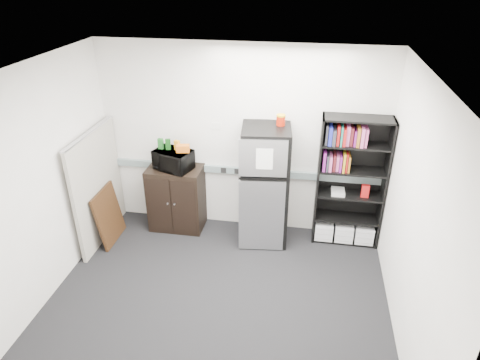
{
  "coord_description": "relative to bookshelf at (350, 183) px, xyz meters",
  "views": [
    {
      "loc": [
        0.91,
        -3.72,
        3.63
      ],
      "look_at": [
        0.13,
        0.9,
        1.18
      ],
      "focal_mm": 32.0,
      "sensor_mm": 36.0,
      "label": 1
    }
  ],
  "objects": [
    {
      "name": "wall_right",
      "position": [
        0.47,
        -1.57,
        0.44
      ],
      "size": [
        0.02,
        3.5,
        2.7
      ],
      "primitive_type": "cube",
      "color": "white",
      "rests_on": "floor"
    },
    {
      "name": "wall_left",
      "position": [
        -3.53,
        -1.57,
        0.44
      ],
      "size": [
        0.02,
        3.5,
        2.7
      ],
      "primitive_type": "cube",
      "color": "white",
      "rests_on": "floor"
    },
    {
      "name": "bookshelf",
      "position": [
        0.0,
        0.0,
        0.0
      ],
      "size": [
        0.9,
        0.34,
        1.85
      ],
      "color": "black",
      "rests_on": "floor"
    },
    {
      "name": "microwave",
      "position": [
        -2.45,
        -0.08,
        0.2
      ],
      "size": [
        0.6,
        0.49,
        0.28
      ],
      "primitive_type": "imported",
      "rotation": [
        0.0,
        0.0,
        -0.32
      ],
      "color": "black",
      "rests_on": "cabinet"
    },
    {
      "name": "refrigerator",
      "position": [
        -1.15,
        -0.14,
        -0.07
      ],
      "size": [
        0.7,
        0.73,
        1.69
      ],
      "rotation": [
        0.0,
        0.0,
        0.11
      ],
      "color": "black",
      "rests_on": "floor"
    },
    {
      "name": "electrical_raceway",
      "position": [
        -1.53,
        0.15,
        -0.01
      ],
      "size": [
        3.92,
        0.05,
        0.1
      ],
      "primitive_type": "cube",
      "color": "gray",
      "rests_on": "wall_back"
    },
    {
      "name": "floor",
      "position": [
        -1.53,
        -1.57,
        -0.91
      ],
      "size": [
        4.0,
        4.0,
        0.0
      ],
      "primitive_type": "plane",
      "color": "black",
      "rests_on": "ground"
    },
    {
      "name": "snack_bag",
      "position": [
        -2.29,
        -0.1,
        0.39
      ],
      "size": [
        0.2,
        0.13,
        0.1
      ],
      "primitive_type": "cube",
      "rotation": [
        0.0,
        0.0,
        0.18
      ],
      "color": "#D06214",
      "rests_on": "microwave"
    },
    {
      "name": "cubicle_partition",
      "position": [
        -3.43,
        -0.49,
        -0.1
      ],
      "size": [
        0.06,
        1.3,
        1.62
      ],
      "color": "gray",
      "rests_on": "floor"
    },
    {
      "name": "snack_box_b",
      "position": [
        -2.52,
        -0.05,
        0.41
      ],
      "size": [
        0.08,
        0.07,
        0.15
      ],
      "primitive_type": "cube",
      "rotation": [
        0.0,
        0.0,
        0.29
      ],
      "color": "#0D3D0E",
      "rests_on": "microwave"
    },
    {
      "name": "ceiling",
      "position": [
        -1.53,
        -1.57,
        1.79
      ],
      "size": [
        4.0,
        3.5,
        0.02
      ],
      "primitive_type": "cube",
      "color": "white",
      "rests_on": "wall_back"
    },
    {
      "name": "framed_poster",
      "position": [
        -3.3,
        -0.56,
        -0.51
      ],
      "size": [
        0.16,
        0.62,
        0.8
      ],
      "rotation": [
        0.0,
        -0.16,
        0.0
      ],
      "color": "#321F0D",
      "rests_on": "floor"
    },
    {
      "name": "coffee_can",
      "position": [
        -0.98,
        -0.02,
        0.86
      ],
      "size": [
        0.12,
        0.12,
        0.16
      ],
      "color": "#A81B07",
      "rests_on": "refrigerator"
    },
    {
      "name": "wall_note",
      "position": [
        -1.88,
        0.18,
        0.64
      ],
      "size": [
        0.14,
        0.0,
        0.1
      ],
      "primitive_type": "cube",
      "color": "white",
      "rests_on": "wall_back"
    },
    {
      "name": "snack_box_a",
      "position": [
        -2.63,
        -0.05,
        0.41
      ],
      "size": [
        0.08,
        0.06,
        0.15
      ],
      "primitive_type": "cube",
      "rotation": [
        0.0,
        0.0,
        -0.13
      ],
      "color": "#1A5B1E",
      "rests_on": "microwave"
    },
    {
      "name": "snack_box_c",
      "position": [
        -2.39,
        -0.05,
        0.41
      ],
      "size": [
        0.08,
        0.07,
        0.14
      ],
      "primitive_type": "cube",
      "rotation": [
        0.0,
        0.0,
        -0.3
      ],
      "color": "orange",
      "rests_on": "microwave"
    },
    {
      "name": "wall_back",
      "position": [
        -1.53,
        0.18,
        0.44
      ],
      "size": [
        4.0,
        0.02,
        2.7
      ],
      "primitive_type": "cube",
      "color": "white",
      "rests_on": "floor"
    },
    {
      "name": "cabinet",
      "position": [
        -2.45,
        -0.06,
        -0.43
      ],
      "size": [
        0.78,
        0.51,
        0.97
      ],
      "color": "black",
      "rests_on": "floor"
    }
  ]
}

